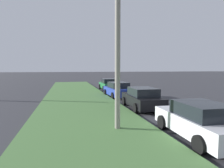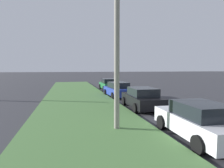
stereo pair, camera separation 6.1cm
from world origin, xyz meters
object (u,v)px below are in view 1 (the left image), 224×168
at_px(parked_car_blue, 118,90).
at_px(parked_car_white, 199,121).
at_px(parked_car_black, 142,98).
at_px(parked_car_green, 108,84).
at_px(streetlight, 125,32).

bearing_deg(parked_car_blue, parked_car_white, 178.19).
bearing_deg(parked_car_white, parked_car_black, 1.87).
relative_size(parked_car_white, parked_car_blue, 0.99).
distance_m(parked_car_white, parked_car_blue, 11.56).
xyz_separation_m(parked_car_white, parked_car_black, (5.97, 0.00, 0.00)).
xyz_separation_m(parked_car_blue, parked_car_green, (6.36, -0.46, 0.00)).
bearing_deg(parked_car_white, parked_car_green, 1.19).
bearing_deg(parked_car_white, streetlight, 58.84).
relative_size(parked_car_black, streetlight, 0.58).
bearing_deg(parked_car_black, streetlight, 150.29).
distance_m(parked_car_blue, streetlight, 10.79).
height_order(parked_car_white, parked_car_green, same).
relative_size(parked_car_black, parked_car_blue, 0.99).
bearing_deg(parked_car_green, streetlight, 170.28).
bearing_deg(parked_car_green, parked_car_blue, 175.97).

